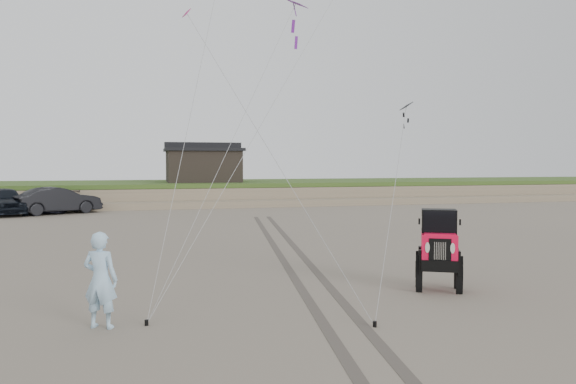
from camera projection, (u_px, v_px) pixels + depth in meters
name	position (u px, v px, depth m)	size (l,w,h in m)	color
ground	(301.00, 324.00, 11.66)	(160.00, 160.00, 0.00)	#6B6054
dune_ridge	(179.00, 192.00, 47.82)	(160.00, 14.25, 1.73)	#7A6B54
cabin	(203.00, 164.00, 47.72)	(6.40, 5.40, 3.35)	black
truck_a	(4.00, 201.00, 36.05)	(2.13, 5.30, 1.80)	black
truck_b	(58.00, 200.00, 36.82)	(1.86, 5.34, 1.76)	black
truck_c	(58.00, 201.00, 38.28)	(2.01, 4.95, 1.44)	black
jeep	(439.00, 258.00, 14.69)	(1.97, 4.58, 1.71)	#FF0D3A
man	(100.00, 280.00, 11.36)	(0.72, 0.47, 1.98)	#95D3E6
stake_main	(146.00, 323.00, 11.57)	(0.08, 0.08, 0.12)	black
stake_aux	(375.00, 324.00, 11.47)	(0.08, 0.08, 0.12)	black
tire_tracks	(293.00, 257.00, 19.89)	(5.22, 29.74, 0.01)	#4C443D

